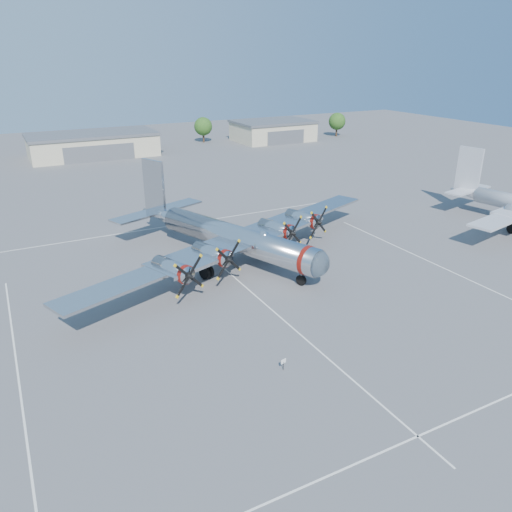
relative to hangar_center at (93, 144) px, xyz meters
name	(u,v)px	position (x,y,z in m)	size (l,w,h in m)	color
ground	(257,297)	(0.00, -81.96, -2.71)	(260.00, 260.00, 0.00)	#545456
parking_lines	(265,304)	(0.00, -83.71, -2.71)	(60.00, 50.08, 0.01)	silver
hangar_center	(93,144)	(0.00, 0.00, 0.00)	(28.60, 14.60, 5.40)	#B7AC91
hangar_east	(273,131)	(48.00, 0.00, 0.00)	(20.60, 14.60, 5.40)	#B7AC91
tree_east	(203,126)	(30.00, 6.04, 1.51)	(4.80, 4.80, 6.64)	#382619
tree_far_east	(337,121)	(68.00, -1.96, 1.51)	(4.80, 4.80, 6.64)	#382619
main_bomber_b29	(228,259)	(1.54, -71.85, -2.71)	(45.12, 30.86, 9.98)	silver
info_placard	(283,362)	(-3.92, -93.84, -2.04)	(0.49, 0.15, 0.95)	black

